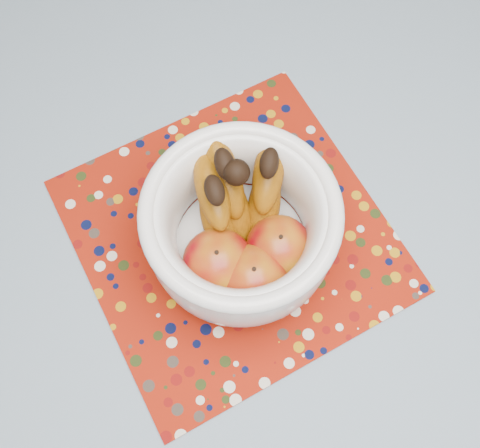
% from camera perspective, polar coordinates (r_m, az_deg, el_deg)
% --- Properties ---
extents(table, '(1.20, 1.20, 0.75)m').
position_cam_1_polar(table, '(0.81, 6.43, -9.85)').
color(table, brown).
rests_on(table, ground).
extents(tablecloth, '(1.32, 1.32, 0.01)m').
position_cam_1_polar(tablecloth, '(0.74, 7.11, -8.58)').
color(tablecloth, slate).
rests_on(tablecloth, table).
extents(placemat, '(0.49, 0.49, 0.00)m').
position_cam_1_polar(placemat, '(0.75, -0.80, -1.12)').
color(placemat, maroon).
rests_on(placemat, tablecloth).
extents(fruit_bowl, '(0.23, 0.23, 0.17)m').
position_cam_1_polar(fruit_bowl, '(0.67, 0.17, -0.03)').
color(fruit_bowl, white).
rests_on(fruit_bowl, placemat).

